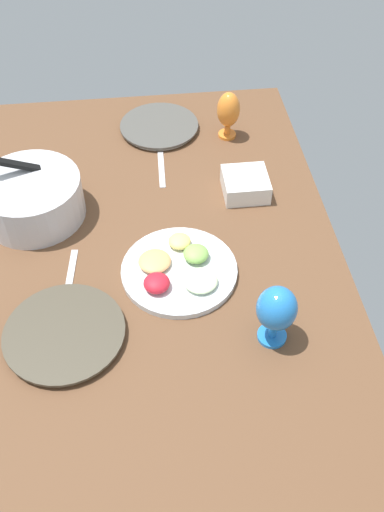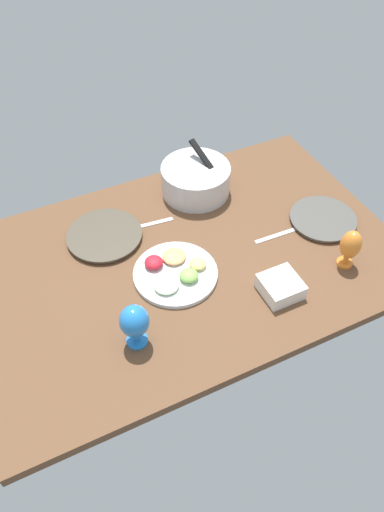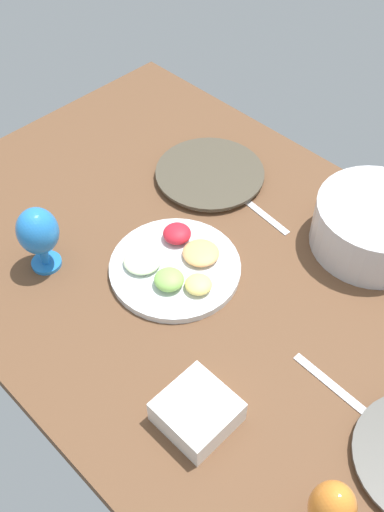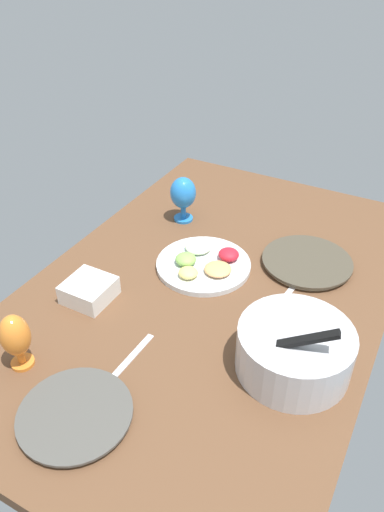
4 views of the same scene
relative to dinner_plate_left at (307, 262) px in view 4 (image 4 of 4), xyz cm
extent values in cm
cube|color=brown|center=(24.67, -23.30, -3.14)|extent=(160.00, 104.00, 4.00)
cylinder|color=beige|center=(0.00, 0.00, -0.46)|extent=(27.25, 27.25, 1.37)
cylinder|color=#494233|center=(0.00, 0.00, 0.64)|extent=(29.62, 29.62, 0.82)
cylinder|color=silver|center=(83.11, -29.15, -0.53)|extent=(24.78, 24.78, 1.23)
cylinder|color=#4E4C47|center=(83.11, -29.15, 0.46)|extent=(26.94, 26.94, 0.74)
cylinder|color=silver|center=(44.62, 10.08, 5.15)|extent=(29.20, 29.20, 12.58)
cylinder|color=white|center=(44.62, 10.08, 8.93)|extent=(26.28, 26.28, 2.27)
cube|color=black|center=(49.73, 10.08, 12.55)|extent=(7.33, 21.16, 12.03)
cylinder|color=silver|center=(17.18, -29.62, -0.24)|extent=(31.03, 31.03, 1.80)
ellipsoid|color=#F9E072|center=(25.85, -30.58, 2.02)|extent=(6.21, 6.21, 2.73)
ellipsoid|color=#F2A566|center=(19.47, -23.29, 1.81)|extent=(8.76, 8.76, 2.31)
ellipsoid|color=red|center=(11.37, -23.60, 2.42)|extent=(6.84, 6.84, 3.53)
ellipsoid|color=beige|center=(11.45, -34.64, 1.77)|extent=(8.92, 8.92, 2.22)
ellipsoid|color=#8CC659|center=(20.37, -34.49, 2.38)|extent=(6.83, 6.83, 3.45)
cylinder|color=orange|center=(76.68, -51.81, -0.64)|extent=(6.02, 6.02, 1.00)
cylinder|color=orange|center=(76.68, -51.81, 1.49)|extent=(2.00, 2.00, 3.25)
ellipsoid|color=orange|center=(76.68, -51.81, 9.22)|extent=(7.64, 7.64, 12.21)
cylinder|color=blue|center=(-5.80, -50.00, -0.64)|extent=(7.17, 7.17, 1.00)
cylinder|color=blue|center=(-5.80, -50.00, 2.12)|extent=(2.00, 2.00, 4.53)
ellipsoid|color=blue|center=(-5.80, -50.00, 10.32)|extent=(9.58, 9.58, 11.85)
cube|color=white|center=(47.43, -52.75, 1.91)|extent=(13.43, 13.43, 6.11)
cube|color=#F9E072|center=(47.43, -52.75, 3.87)|extent=(11.01, 11.01, 1.96)
cube|color=silver|center=(19.63, -0.69, -0.84)|extent=(18.09, 3.60, 0.60)
cube|color=silver|center=(61.14, -28.20, -0.84)|extent=(18.05, 2.37, 0.60)
camera|label=1|loc=(-81.57, -21.89, 114.39)|focal=39.85mm
camera|label=2|loc=(-27.52, -137.01, 136.87)|focal=34.44mm
camera|label=3|loc=(83.36, -89.91, 106.05)|focal=41.41mm
camera|label=4|loc=(132.14, 28.09, 96.15)|focal=34.31mm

